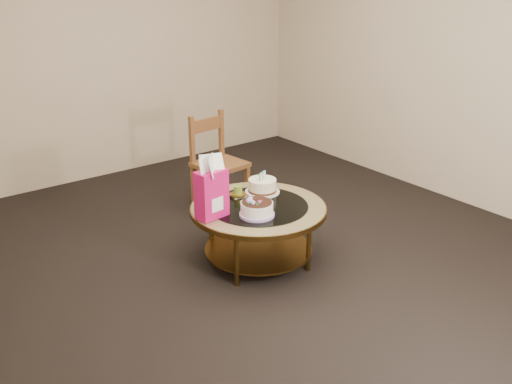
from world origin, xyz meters
TOP-DOWN VIEW (x-y plane):
  - ground at (0.00, 0.00)m, footprint 5.00×5.00m
  - room_walls at (0.00, 0.00)m, footprint 4.52×5.02m
  - coffee_table at (0.00, -0.00)m, footprint 1.02×1.02m
  - decorated_cake at (-0.12, -0.14)m, footprint 0.25×0.25m
  - cream_cake at (0.18, 0.18)m, footprint 0.27×0.27m
  - gift_bag at (-0.38, 0.04)m, footprint 0.24×0.18m
  - pillar_candle at (-0.02, 0.23)m, footprint 0.13×0.13m
  - dining_chair at (0.32, 1.03)m, footprint 0.45×0.45m

SIDE VIEW (x-z plane):
  - ground at x=0.00m, z-range 0.00..0.00m
  - coffee_table at x=0.00m, z-range 0.15..0.61m
  - dining_chair at x=0.32m, z-range 0.01..0.88m
  - pillar_candle at x=-0.02m, z-range 0.44..0.54m
  - decorated_cake at x=-0.12m, z-range 0.43..0.58m
  - cream_cake at x=0.18m, z-range 0.43..0.60m
  - gift_bag at x=-0.38m, z-range 0.46..0.90m
  - room_walls at x=0.00m, z-range 0.24..2.85m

